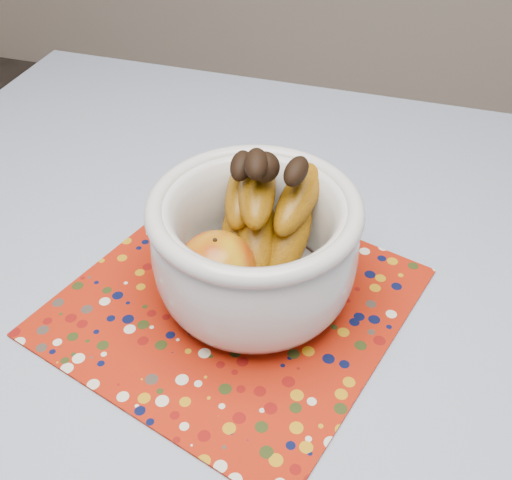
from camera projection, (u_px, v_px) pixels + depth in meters
The scene contains 4 objects.
table at pixel (250, 392), 0.75m from camera, with size 1.20×1.20×0.75m.
tablecloth at pixel (249, 350), 0.69m from camera, with size 1.32×1.32×0.01m, color slate.
placemat at pixel (233, 301), 0.74m from camera, with size 0.38×0.38×0.00m, color #971908.
fruit_bowl at pixel (256, 236), 0.70m from camera, with size 0.24×0.25×0.20m.
Camera 1 is at (0.14, -0.42, 1.31)m, focal length 42.00 mm.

